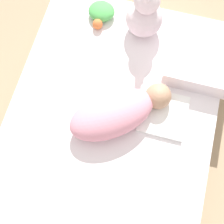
# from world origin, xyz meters

# --- Properties ---
(ground_plane) EXTENTS (12.00, 12.00, 0.00)m
(ground_plane) POSITION_xyz_m (0.00, 0.00, 0.00)
(ground_plane) COLOR #9E8466
(bed_mattress) EXTENTS (1.23, 0.94, 0.21)m
(bed_mattress) POSITION_xyz_m (0.00, 0.00, 0.10)
(bed_mattress) COLOR white
(bed_mattress) RESTS_ON ground_plane
(burp_cloth) EXTENTS (0.22, 0.21, 0.02)m
(burp_cloth) POSITION_xyz_m (-0.05, 0.23, 0.22)
(burp_cloth) COLOR white
(burp_cloth) RESTS_ON bed_mattress
(swaddled_baby) EXTENTS (0.40, 0.45, 0.14)m
(swaddled_baby) POSITION_xyz_m (0.02, 0.03, 0.28)
(swaddled_baby) COLOR pink
(swaddled_baby) RESTS_ON bed_mattress
(pillow) EXTENTS (0.29, 0.33, 0.10)m
(pillow) POSITION_xyz_m (-0.33, 0.35, 0.26)
(pillow) COLOR white
(pillow) RESTS_ON bed_mattress
(bunny_plush) EXTENTS (0.18, 0.18, 0.36)m
(bunny_plush) POSITION_xyz_m (-0.47, 0.04, 0.33)
(bunny_plush) COLOR silver
(bunny_plush) RESTS_ON bed_mattress
(turtle_plush) EXTENTS (0.16, 0.13, 0.06)m
(turtle_plush) POSITION_xyz_m (-0.49, -0.19, 0.24)
(turtle_plush) COLOR #51B756
(turtle_plush) RESTS_ON bed_mattress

